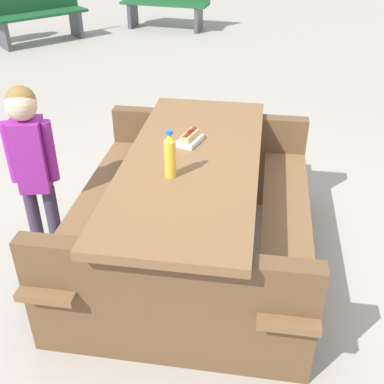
{
  "coord_description": "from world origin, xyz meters",
  "views": [
    {
      "loc": [
        -2.38,
        -0.25,
        2.03
      ],
      "look_at": [
        0.0,
        0.0,
        0.52
      ],
      "focal_mm": 44.67,
      "sensor_mm": 36.0,
      "label": 1
    }
  ],
  "objects": [
    {
      "name": "picnic_table",
      "position": [
        0.0,
        0.0,
        0.44
      ],
      "size": [
        1.87,
        1.48,
        0.75
      ],
      "color": "brown",
      "rests_on": "ground"
    },
    {
      "name": "park_bench_near",
      "position": [
        6.19,
        1.1,
        0.45
      ],
      "size": [
        0.65,
        1.55,
        0.85
      ],
      "color": "#1E592D",
      "rests_on": "ground"
    },
    {
      "name": "hotdog_tray",
      "position": [
        0.2,
        0.03,
        0.78
      ],
      "size": [
        0.21,
        0.16,
        0.08
      ],
      "color": "white",
      "rests_on": "picnic_table"
    },
    {
      "name": "ground_plane",
      "position": [
        0.0,
        0.0,
        0.0
      ],
      "size": [
        30.0,
        30.0,
        0.0
      ],
      "primitive_type": "plane",
      "color": "#ADA599",
      "rests_on": "ground"
    },
    {
      "name": "child_in_coat",
      "position": [
        -0.04,
        0.93,
        0.74
      ],
      "size": [
        0.19,
        0.28,
        1.15
      ],
      "color": "#3F334C",
      "rests_on": "ground"
    },
    {
      "name": "soda_bottle",
      "position": [
        -0.21,
        0.09,
        0.87
      ],
      "size": [
        0.06,
        0.06,
        0.27
      ],
      "color": "yellow",
      "rests_on": "picnic_table"
    },
    {
      "name": "park_bench_mid",
      "position": [
        5.09,
        2.96,
        0.45
      ],
      "size": [
        1.34,
        1.35,
        0.85
      ],
      "color": "#1E592D",
      "rests_on": "ground"
    }
  ]
}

